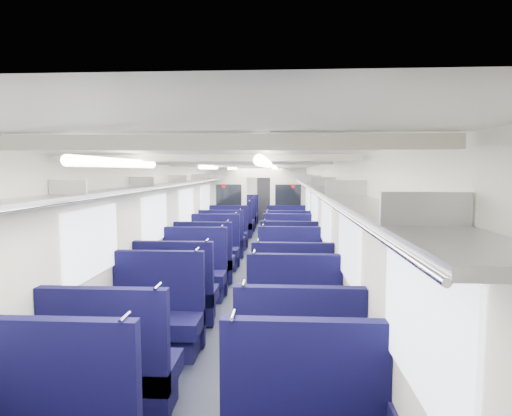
{
  "coord_description": "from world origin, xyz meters",
  "views": [
    {
      "loc": [
        0.67,
        -9.65,
        2.2
      ],
      "look_at": [
        -0.02,
        2.0,
        1.17
      ],
      "focal_mm": 29.67,
      "sensor_mm": 36.0,
      "label": 1
    }
  ],
  "objects_px": {
    "seat_9": "(292,299)",
    "bulkhead": "(258,204)",
    "seat_15": "(288,251)",
    "seat_5": "(298,372)",
    "seat_7": "(294,328)",
    "seat_13": "(289,262)",
    "seat_17": "(287,243)",
    "seat_12": "(205,263)",
    "seat_23": "(285,222)",
    "seat_22": "(239,222)",
    "seat_4": "(112,374)",
    "seat_19": "(287,235)",
    "seat_11": "(290,275)",
    "seat_6": "(156,321)",
    "seat_10": "(194,276)",
    "seat_20": "(236,226)",
    "seat_16": "(222,242)",
    "end_door": "(266,198)",
    "seat_21": "(286,226)",
    "seat_26": "(244,215)",
    "seat_25": "(285,218)",
    "seat_8": "(177,296)",
    "seat_14": "(214,251)",
    "seat_24": "(242,218)",
    "seat_18": "(228,235)",
    "seat_27": "(285,215)"
  },
  "relations": [
    {
      "from": "seat_15",
      "to": "seat_17",
      "type": "xyz_separation_m",
      "value": [
        0.0,
        1.06,
        0.0
      ]
    },
    {
      "from": "seat_17",
      "to": "seat_7",
      "type": "bearing_deg",
      "value": -90.0
    },
    {
      "from": "seat_21",
      "to": "seat_25",
      "type": "relative_size",
      "value": 1.0
    },
    {
      "from": "seat_17",
      "to": "seat_27",
      "type": "distance_m",
      "value": 6.67
    },
    {
      "from": "seat_9",
      "to": "bulkhead",
      "type": "bearing_deg",
      "value": 97.22
    },
    {
      "from": "seat_19",
      "to": "seat_26",
      "type": "bearing_deg",
      "value": 107.32
    },
    {
      "from": "seat_12",
      "to": "seat_23",
      "type": "xyz_separation_m",
      "value": [
        1.66,
        6.83,
        0.0
      ]
    },
    {
      "from": "seat_13",
      "to": "seat_4",
      "type": "bearing_deg",
      "value": -109.01
    },
    {
      "from": "seat_23",
      "to": "seat_15",
      "type": "bearing_deg",
      "value": -90.0
    },
    {
      "from": "seat_14",
      "to": "seat_22",
      "type": "height_order",
      "value": "same"
    },
    {
      "from": "seat_6",
      "to": "seat_23",
      "type": "bearing_deg",
      "value": 80.66
    },
    {
      "from": "seat_12",
      "to": "seat_21",
      "type": "xyz_separation_m",
      "value": [
        1.66,
        5.66,
        0.0
      ]
    },
    {
      "from": "end_door",
      "to": "seat_7",
      "type": "height_order",
      "value": "end_door"
    },
    {
      "from": "seat_17",
      "to": "seat_21",
      "type": "bearing_deg",
      "value": 90.0
    },
    {
      "from": "seat_5",
      "to": "seat_12",
      "type": "distance_m",
      "value": 4.76
    },
    {
      "from": "seat_9",
      "to": "seat_22",
      "type": "distance_m",
      "value": 9.12
    },
    {
      "from": "seat_13",
      "to": "seat_22",
      "type": "bearing_deg",
      "value": 104.34
    },
    {
      "from": "bulkhead",
      "to": "seat_23",
      "type": "height_order",
      "value": "bulkhead"
    },
    {
      "from": "seat_23",
      "to": "seat_24",
      "type": "relative_size",
      "value": 1.0
    },
    {
      "from": "seat_10",
      "to": "seat_22",
      "type": "relative_size",
      "value": 1.0
    },
    {
      "from": "seat_9",
      "to": "seat_14",
      "type": "height_order",
      "value": "same"
    },
    {
      "from": "seat_4",
      "to": "seat_19",
      "type": "distance_m",
      "value": 8.45
    },
    {
      "from": "seat_16",
      "to": "seat_4",
      "type": "bearing_deg",
      "value": -90.0
    },
    {
      "from": "seat_16",
      "to": "seat_27",
      "type": "distance_m",
      "value": 6.8
    },
    {
      "from": "seat_8",
      "to": "seat_13",
      "type": "xyz_separation_m",
      "value": [
        1.66,
        2.47,
        0.0
      ]
    },
    {
      "from": "seat_10",
      "to": "seat_20",
      "type": "distance_m",
      "value": 6.72
    },
    {
      "from": "seat_11",
      "to": "seat_6",
      "type": "bearing_deg",
      "value": -125.13
    },
    {
      "from": "seat_19",
      "to": "seat_13",
      "type": "bearing_deg",
      "value": -90.0
    },
    {
      "from": "seat_12",
      "to": "seat_13",
      "type": "relative_size",
      "value": 1.0
    },
    {
      "from": "seat_12",
      "to": "seat_9",
      "type": "bearing_deg",
      "value": -53.64
    },
    {
      "from": "seat_13",
      "to": "seat_20",
      "type": "distance_m",
      "value": 5.69
    },
    {
      "from": "seat_7",
      "to": "seat_13",
      "type": "distance_m",
      "value": 3.58
    },
    {
      "from": "seat_19",
      "to": "seat_23",
      "type": "distance_m",
      "value": 3.14
    },
    {
      "from": "seat_24",
      "to": "seat_23",
      "type": "bearing_deg",
      "value": -33.74
    },
    {
      "from": "seat_16",
      "to": "seat_19",
      "type": "bearing_deg",
      "value": 36.6
    },
    {
      "from": "seat_25",
      "to": "seat_18",
      "type": "bearing_deg",
      "value": -110.65
    },
    {
      "from": "seat_11",
      "to": "end_door",
      "type": "bearing_deg",
      "value": 94.19
    },
    {
      "from": "seat_4",
      "to": "seat_19",
      "type": "xyz_separation_m",
      "value": [
        1.66,
        8.29,
        0.0
      ]
    },
    {
      "from": "seat_16",
      "to": "seat_24",
      "type": "distance_m",
      "value": 5.49
    },
    {
      "from": "seat_19",
      "to": "seat_22",
      "type": "distance_m",
      "value": 3.45
    },
    {
      "from": "seat_15",
      "to": "seat_5",
      "type": "bearing_deg",
      "value": -90.0
    },
    {
      "from": "seat_4",
      "to": "seat_21",
      "type": "bearing_deg",
      "value": 80.81
    },
    {
      "from": "seat_7",
      "to": "seat_14",
      "type": "bearing_deg",
      "value": 110.01
    },
    {
      "from": "seat_9",
      "to": "seat_22",
      "type": "xyz_separation_m",
      "value": [
        -1.66,
        8.97,
        0.0
      ]
    },
    {
      "from": "seat_24",
      "to": "seat_26",
      "type": "xyz_separation_m",
      "value": [
        0.0,
        1.07,
        0.0
      ]
    },
    {
      "from": "seat_4",
      "to": "seat_22",
      "type": "xyz_separation_m",
      "value": [
        0.0,
        11.31,
        0.0
      ]
    },
    {
      "from": "seat_26",
      "to": "seat_25",
      "type": "bearing_deg",
      "value": -31.38
    },
    {
      "from": "seat_4",
      "to": "seat_15",
      "type": "bearing_deg",
      "value": 74.35
    },
    {
      "from": "seat_18",
      "to": "seat_6",
      "type": "bearing_deg",
      "value": -90.0
    },
    {
      "from": "seat_18",
      "to": "seat_25",
      "type": "bearing_deg",
      "value": 69.35
    }
  ]
}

